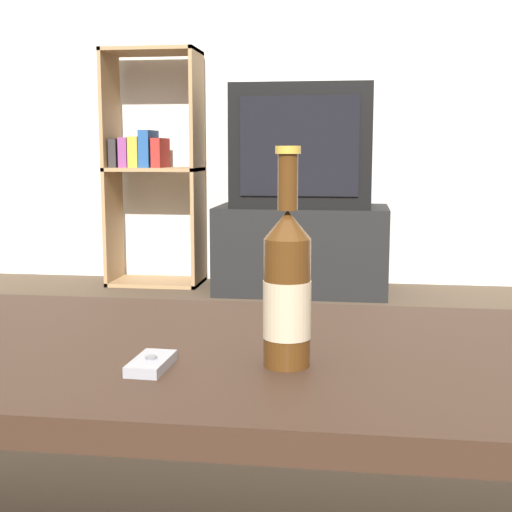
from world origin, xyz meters
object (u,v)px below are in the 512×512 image
object	(u,v)px
television	(303,147)
beer_bottle	(287,289)
cell_phone	(151,363)
tv_stand	(302,249)
bookshelf	(151,165)

from	to	relation	value
television	beer_bottle	bearing A→B (deg)	-86.00
cell_phone	tv_stand	bearing A→B (deg)	92.60
cell_phone	bookshelf	bearing A→B (deg)	108.54
tv_stand	beer_bottle	world-z (taller)	beer_bottle
tv_stand	television	world-z (taller)	television
bookshelf	cell_phone	distance (m)	3.06
television	cell_phone	distance (m)	2.84
bookshelf	cell_phone	world-z (taller)	bookshelf
beer_bottle	cell_phone	world-z (taller)	beer_bottle
tv_stand	television	bearing A→B (deg)	-90.00
tv_stand	television	distance (m)	0.53
television	beer_bottle	distance (m)	2.80
television	beer_bottle	xyz separation A→B (m)	(0.20, -2.79, -0.20)
television	tv_stand	bearing A→B (deg)	90.00
tv_stand	bookshelf	bearing A→B (deg)	173.07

